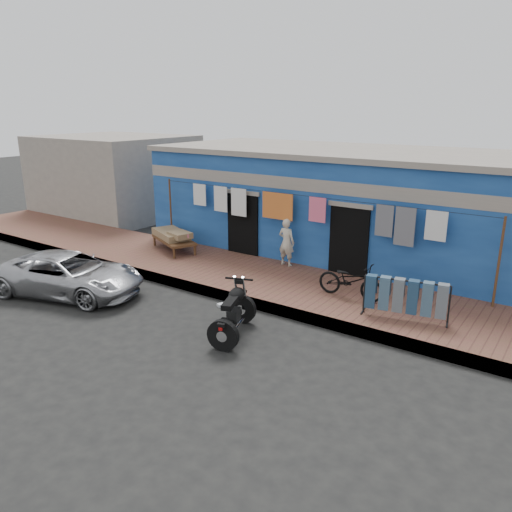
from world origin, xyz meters
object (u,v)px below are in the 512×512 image
Objects in this scene: motorcycle at (233,311)px; charpoy at (174,240)px; seated_person at (286,242)px; bicycle at (351,277)px; jeans_rack at (406,298)px; car at (68,274)px.

charpoy is at bearing 124.73° from motorcycle.
seated_person is 3.81m from charpoy.
seated_person reaches higher than bicycle.
bicycle is 3.14m from motorcycle.
jeans_rack is (7.74, -1.00, 0.13)m from charpoy.
charpoy is 7.81m from jeans_rack.
bicycle reaches higher than car.
charpoy is at bearing -15.95° from car.
car is at bearing 52.09° from seated_person.
motorcycle is at bearing -34.62° from charpoy.
bicycle is at bearing 154.44° from seated_person.
bicycle reaches higher than motorcycle.
motorcycle reaches higher than charpoy.
motorcycle is at bearing 153.50° from bicycle.
bicycle is 1.52m from jeans_rack.
motorcycle is 0.88× the size of charpoy.
jeans_rack is (1.46, -0.42, -0.07)m from bicycle.
car is 2.88× the size of seated_person.
jeans_rack is at bearing 19.96° from motorcycle.
motorcycle is (1.21, -4.10, -0.37)m from seated_person.
seated_person is 0.85× the size of bicycle.
car is 2.07× the size of jeans_rack.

